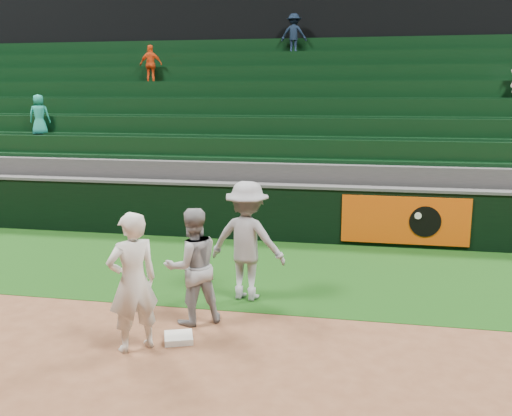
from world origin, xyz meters
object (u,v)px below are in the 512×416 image
(baserunner, at_px, (193,266))
(base_coach, at_px, (247,241))
(first_baseman, at_px, (133,282))
(first_base, at_px, (179,338))

(baserunner, height_order, base_coach, base_coach)
(first_baseman, distance_m, baserunner, 1.09)
(baserunner, bearing_deg, base_coach, -152.08)
(first_base, height_order, first_baseman, first_baseman)
(first_baseman, height_order, baserunner, first_baseman)
(first_base, height_order, base_coach, base_coach)
(first_base, bearing_deg, baserunner, 89.15)
(base_coach, bearing_deg, baserunner, 71.74)
(base_coach, bearing_deg, first_baseman, 72.51)
(first_base, xyz_separation_m, base_coach, (0.56, 1.72, 0.90))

